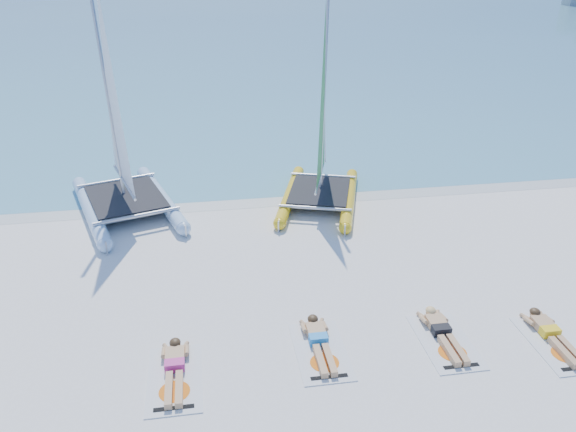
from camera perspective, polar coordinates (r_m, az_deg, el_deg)
name	(u,v)px	position (r m, az deg, el deg)	size (l,w,h in m)	color
ground	(294,294)	(12.93, 0.64, -7.97)	(140.00, 140.00, 0.00)	silver
sea	(209,10)	(73.97, -8.01, 19.98)	(140.00, 115.00, 0.01)	#79C8CA
wet_sand_strip	(265,198)	(17.72, -2.31, 1.85)	(140.00, 1.40, 0.01)	silver
catamaran_blue	(118,141)	(16.91, -16.92, 7.27)	(3.95, 5.74, 7.14)	silver
catamaran_yellow	(322,137)	(17.19, 3.50, 8.06)	(3.46, 5.02, 6.25)	yellow
towel_a	(175,379)	(10.93, -11.42, -15.88)	(1.00, 1.85, 0.02)	silver
sunbather_a	(175,367)	(11.00, -11.44, -14.80)	(0.37, 1.73, 0.26)	tan
towel_b	(321,351)	(11.33, 3.34, -13.55)	(1.00, 1.85, 0.02)	silver
sunbather_b	(319,341)	(11.41, 3.15, -12.53)	(0.37, 1.73, 0.26)	tan
towel_c	(445,342)	(11.97, 15.68, -12.19)	(1.00, 1.85, 0.02)	silver
sunbather_c	(442,331)	(12.04, 15.37, -11.24)	(0.37, 1.73, 0.26)	tan
towel_d	(555,343)	(12.69, 25.53, -11.59)	(1.00, 1.85, 0.02)	silver
sunbather_d	(551,333)	(12.75, 25.16, -10.70)	(0.37, 1.73, 0.26)	tan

